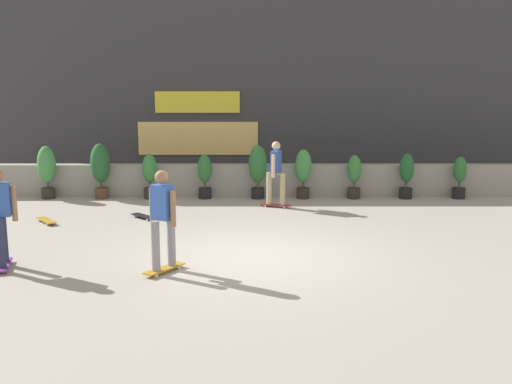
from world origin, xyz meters
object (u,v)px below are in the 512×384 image
at_px(potted_plant_8, 462,177).
at_px(skateboard_near_camera, 49,220).
at_px(potted_plant_0, 49,168).
at_px(potted_plant_4, 260,168).
at_px(potted_plant_2, 152,174).
at_px(skater_far_left, 2,214).
at_px(skater_foreground, 278,171).
at_px(potted_plant_1, 103,167).
at_px(skateboard_aside, 146,216).
at_px(potted_plant_3, 207,175).
at_px(potted_plant_7, 409,174).
at_px(potted_plant_6, 356,175).
at_px(skater_by_wall_right, 165,216).
at_px(potted_plant_5, 305,171).

bearing_deg(potted_plant_8, skateboard_near_camera, -163.89).
xyz_separation_m(potted_plant_0, skateboard_near_camera, (1.04, -3.00, -0.79)).
relative_size(potted_plant_4, skateboard_near_camera, 1.99).
height_order(potted_plant_2, skater_far_left, skater_far_left).
xyz_separation_m(potted_plant_2, skater_foreground, (3.46, -1.20, 0.26)).
relative_size(potted_plant_8, skateboard_near_camera, 1.57).
xyz_separation_m(potted_plant_1, skateboard_aside, (1.68, -2.56, -0.83)).
relative_size(potted_plant_1, potted_plant_3, 1.24).
xyz_separation_m(potted_plant_3, potted_plant_7, (5.59, 0.00, 0.02)).
bearing_deg(potted_plant_6, potted_plant_4, 180.00).
bearing_deg(potted_plant_7, skater_foreground, -161.84).
xyz_separation_m(potted_plant_6, skater_by_wall_right, (-4.23, -6.55, 0.29)).
distance_m(potted_plant_1, potted_plant_7, 8.48).
distance_m(potted_plant_6, skateboard_aside, 5.97).
xyz_separation_m(skater_far_left, skateboard_aside, (1.61, 3.78, -0.88)).
relative_size(skater_foreground, skater_far_left, 1.00).
distance_m(potted_plant_7, skateboard_aside, 7.30).
height_order(potted_plant_2, potted_plant_4, potted_plant_4).
bearing_deg(skater_by_wall_right, potted_plant_6, 57.13).
height_order(potted_plant_2, skateboard_aside, potted_plant_2).
height_order(potted_plant_0, skateboard_aside, potted_plant_0).
height_order(potted_plant_0, skateboard_near_camera, potted_plant_0).
height_order(skater_foreground, skater_by_wall_right, same).
bearing_deg(potted_plant_7, skater_by_wall_right, -130.94).
xyz_separation_m(potted_plant_5, skateboard_aside, (-3.94, -2.56, -0.72)).
relative_size(potted_plant_2, potted_plant_4, 0.84).
bearing_deg(potted_plant_6, skateboard_aside, -154.43).
distance_m(potted_plant_3, skater_foreground, 2.29).
height_order(potted_plant_2, skateboard_near_camera, potted_plant_2).
height_order(skater_by_wall_right, skater_far_left, same).
bearing_deg(skater_far_left, potted_plant_2, 78.44).
relative_size(potted_plant_3, potted_plant_5, 0.90).
bearing_deg(potted_plant_1, potted_plant_2, 0.00).
distance_m(potted_plant_4, potted_plant_8, 5.60).
distance_m(potted_plant_1, potted_plant_6, 7.04).
xyz_separation_m(potted_plant_7, skater_foreground, (-3.66, -1.20, 0.26)).
relative_size(potted_plant_3, potted_plant_6, 1.01).
distance_m(potted_plant_3, skater_far_left, 6.95).
distance_m(potted_plant_4, skateboard_near_camera, 5.72).
height_order(potted_plant_6, skateboard_aside, potted_plant_6).
relative_size(potted_plant_1, potted_plant_7, 1.22).
xyz_separation_m(potted_plant_1, potted_plant_5, (5.62, -0.00, -0.12)).
height_order(potted_plant_1, potted_plant_4, potted_plant_1).
distance_m(potted_plant_6, potted_plant_7, 1.45).
height_order(skater_foreground, skateboard_near_camera, skater_foreground).
height_order(potted_plant_3, skater_by_wall_right, skater_by_wall_right).
distance_m(potted_plant_1, skateboard_near_camera, 3.15).
bearing_deg(skater_foreground, skater_by_wall_right, -110.68).
bearing_deg(potted_plant_5, potted_plant_7, 0.00).
xyz_separation_m(potted_plant_0, potted_plant_8, (11.44, 0.00, -0.24)).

